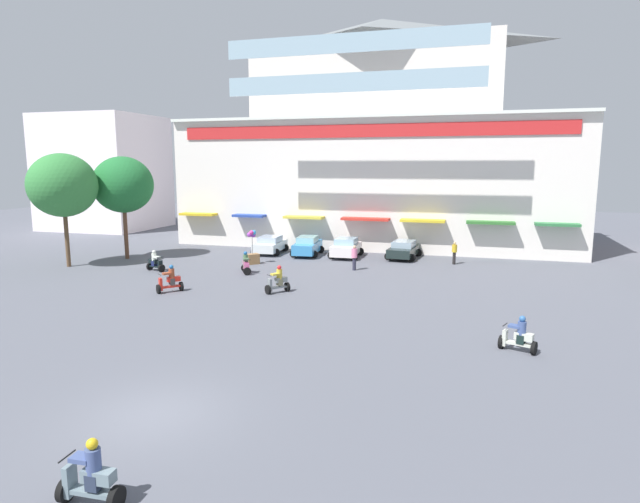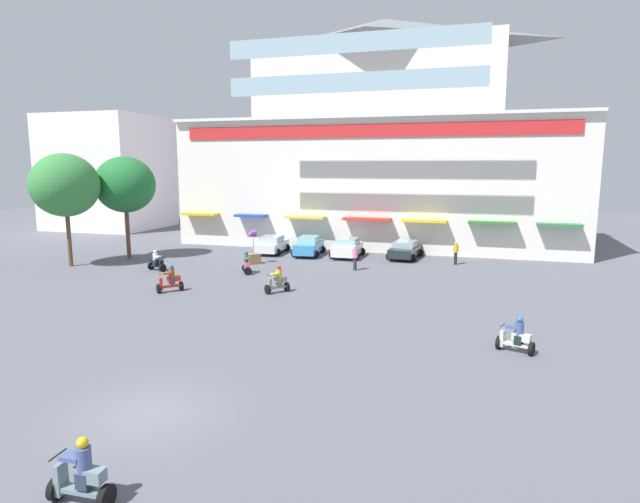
# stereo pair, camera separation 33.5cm
# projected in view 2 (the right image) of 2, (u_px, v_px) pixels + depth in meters

# --- Properties ---
(ground_plane) EXTENTS (128.00, 128.00, 0.00)m
(ground_plane) POSITION_uv_depth(u_px,v_px,m) (296.00, 303.00, 27.65)
(ground_plane) COLOR #565963
(colonial_building) EXTENTS (34.38, 18.13, 20.01)m
(colonial_building) POSITION_uv_depth(u_px,v_px,m) (381.00, 148.00, 48.53)
(colonial_building) COLOR white
(colonial_building) RESTS_ON ground
(flank_building_left) EXTENTS (11.32, 10.26, 12.54)m
(flank_building_left) POSITION_uv_depth(u_px,v_px,m) (108.00, 173.00, 60.00)
(flank_building_left) COLOR white
(flank_building_left) RESTS_ON ground
(plaza_tree_0) EXTENTS (4.55, 4.35, 7.78)m
(plaza_tree_0) POSITION_uv_depth(u_px,v_px,m) (125.00, 185.00, 40.06)
(plaza_tree_0) COLOR brown
(plaza_tree_0) RESTS_ON ground
(plaza_tree_2) EXTENTS (4.46, 4.83, 7.95)m
(plaza_tree_2) POSITION_uv_depth(u_px,v_px,m) (65.00, 185.00, 36.88)
(plaza_tree_2) COLOR brown
(plaza_tree_2) RESTS_ON ground
(parked_car_0) EXTENTS (2.58, 4.12, 1.41)m
(parked_car_0) POSITION_uv_depth(u_px,v_px,m) (272.00, 244.00, 43.16)
(parked_car_0) COLOR silver
(parked_car_0) RESTS_ON ground
(parked_car_1) EXTENTS (2.48, 4.25, 1.53)m
(parked_car_1) POSITION_uv_depth(u_px,v_px,m) (309.00, 246.00, 42.17)
(parked_car_1) COLOR #3787C6
(parked_car_1) RESTS_ON ground
(parked_car_2) EXTENTS (2.45, 3.85, 1.51)m
(parked_car_2) POSITION_uv_depth(u_px,v_px,m) (347.00, 248.00, 41.27)
(parked_car_2) COLOR silver
(parked_car_2) RESTS_ON ground
(parked_car_3) EXTENTS (2.63, 4.30, 1.36)m
(parked_car_3) POSITION_uv_depth(u_px,v_px,m) (405.00, 249.00, 40.74)
(parked_car_3) COLOR black
(parked_car_3) RESTS_ON ground
(scooter_rider_0) EXTENTS (1.29, 1.39, 1.57)m
(scooter_rider_0) POSITION_uv_depth(u_px,v_px,m) (278.00, 281.00, 29.85)
(scooter_rider_0) COLOR black
(scooter_rider_0) RESTS_ON ground
(scooter_rider_1) EXTENTS (1.34, 1.43, 1.57)m
(scooter_rider_1) POSITION_uv_depth(u_px,v_px,m) (170.00, 280.00, 30.06)
(scooter_rider_1) COLOR black
(scooter_rider_1) RESTS_ON ground
(scooter_rider_2) EXTENTS (1.47, 0.97, 1.45)m
(scooter_rider_2) POSITION_uv_depth(u_px,v_px,m) (516.00, 338.00, 20.33)
(scooter_rider_2) COLOR black
(scooter_rider_2) RESTS_ON ground
(scooter_rider_3) EXTENTS (1.45, 0.91, 1.44)m
(scooter_rider_3) POSITION_uv_depth(u_px,v_px,m) (156.00, 262.00, 36.04)
(scooter_rider_3) COLOR black
(scooter_rider_3) RESTS_ON ground
(scooter_rider_5) EXTENTS (1.15, 1.43, 1.48)m
(scooter_rider_5) POSITION_uv_depth(u_px,v_px,m) (247.00, 264.00, 35.19)
(scooter_rider_5) COLOR black
(scooter_rider_5) RESTS_ON ground
(scooter_rider_6) EXTENTS (1.40, 0.58, 1.55)m
(scooter_rider_6) POSITION_uv_depth(u_px,v_px,m) (81.00, 476.00, 11.19)
(scooter_rider_6) COLOR black
(scooter_rider_6) RESTS_ON ground
(pedestrian_0) EXTENTS (0.55, 0.55, 1.73)m
(pedestrian_0) POSITION_uv_depth(u_px,v_px,m) (355.00, 256.00, 36.12)
(pedestrian_0) COLOR #2B2A3C
(pedestrian_0) RESTS_ON ground
(pedestrian_1) EXTENTS (0.51, 0.51, 1.66)m
(pedestrian_1) POSITION_uv_depth(u_px,v_px,m) (456.00, 252.00, 38.21)
(pedestrian_1) COLOR black
(pedestrian_1) RESTS_ON ground
(balloon_vendor_cart) EXTENTS (1.05, 1.07, 2.50)m
(balloon_vendor_cart) POSITION_uv_depth(u_px,v_px,m) (254.00, 251.00, 38.48)
(balloon_vendor_cart) COLOR #986F44
(balloon_vendor_cart) RESTS_ON ground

